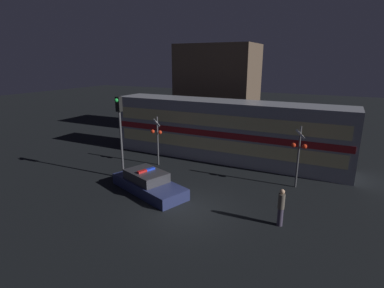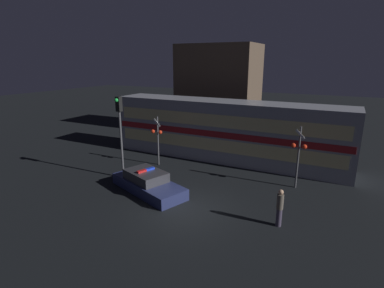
# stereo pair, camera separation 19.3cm
# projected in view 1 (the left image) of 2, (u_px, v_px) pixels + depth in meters

# --- Properties ---
(ground_plane) EXTENTS (120.00, 120.00, 0.00)m
(ground_plane) POSITION_uv_depth(u_px,v_px,m) (187.00, 210.00, 15.08)
(ground_plane) COLOR black
(train) EXTENTS (17.69, 2.88, 4.44)m
(train) POSITION_uv_depth(u_px,v_px,m) (225.00, 131.00, 22.42)
(train) COLOR gray
(train) RESTS_ON ground_plane
(police_car) EXTENTS (5.29, 3.44, 1.29)m
(police_car) POSITION_uv_depth(u_px,v_px,m) (148.00, 183.00, 17.17)
(police_car) COLOR navy
(police_car) RESTS_ON ground_plane
(pedestrian) EXTENTS (0.30, 0.30, 1.79)m
(pedestrian) POSITION_uv_depth(u_px,v_px,m) (281.00, 207.00, 13.44)
(pedestrian) COLOR #3F384C
(pedestrian) RESTS_ON ground_plane
(crossing_signal_near) EXTENTS (0.88, 0.33, 3.70)m
(crossing_signal_near) POSITION_uv_depth(u_px,v_px,m) (299.00, 151.00, 17.19)
(crossing_signal_near) COLOR #4C4C51
(crossing_signal_near) RESTS_ON ground_plane
(crossing_signal_far) EXTENTS (0.88, 0.33, 3.52)m
(crossing_signal_far) POSITION_uv_depth(u_px,v_px,m) (157.00, 136.00, 21.05)
(crossing_signal_far) COLOR #4C4C51
(crossing_signal_far) RESTS_ON ground_plane
(traffic_light_corner) EXTENTS (0.30, 0.46, 5.20)m
(traffic_light_corner) POSITION_uv_depth(u_px,v_px,m) (120.00, 123.00, 18.26)
(traffic_light_corner) COLOR #4C4C51
(traffic_light_corner) RESTS_ON ground_plane
(building_left) EXTENTS (7.59, 5.03, 8.83)m
(building_left) POSITION_uv_depth(u_px,v_px,m) (217.00, 90.00, 30.25)
(building_left) COLOR brown
(building_left) RESTS_ON ground_plane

